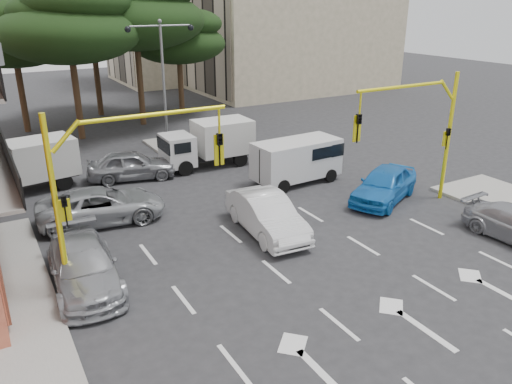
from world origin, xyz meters
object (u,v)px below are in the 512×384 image
Objects in this scene: signal_mast_left at (113,174)px; box_truck_a at (24,167)px; car_blue_compact at (384,184)px; van_white at (296,161)px; car_white_hatch at (266,215)px; car_silver_wagon at (84,266)px; car_silver_cross_a at (102,205)px; car_silver_cross_b at (131,165)px; box_truck_b at (208,144)px; signal_mast_right at (423,123)px; street_lamp_center at (162,63)px.

box_truck_a is at bearing 99.27° from signal_mast_left.
car_blue_compact is 1.04× the size of van_white.
car_white_hatch is 7.36m from car_silver_wagon.
car_silver_cross_b is (2.72, 4.73, 0.04)m from car_silver_cross_a.
box_truck_a is at bearing 86.52° from box_truck_b.
car_white_hatch is 0.93× the size of box_truck_b.
car_silver_cross_b is at bearing 71.78° from signal_mast_left.
car_white_hatch is at bearing 173.09° from signal_mast_right.
car_blue_compact reaches higher than car_silver_cross_a.
car_silver_wagon is 0.95× the size of car_silver_cross_a.
street_lamp_center is 10.38m from van_white.
signal_mast_right is at bearing 9.13° from car_blue_compact.
signal_mast_right is 6.72m from van_white.
car_silver_cross_b reaches higher than car_silver_cross_a.
signal_mast_left is 1.17× the size of box_truck_a.
signal_mast_right and signal_mast_left have the same top height.
car_silver_cross_a is (-6.20, -8.63, -4.69)m from street_lamp_center.
van_white is at bearing 49.63° from car_white_hatch.
street_lamp_center is at bearing 115.91° from signal_mast_right.
car_silver_wagon is (-7.34, -0.46, -0.07)m from car_white_hatch.
car_blue_compact is at bearing -119.86° from car_silver_cross_b.
box_truck_a is at bearing 144.69° from signal_mast_right.
car_silver_cross_a is at bearing 83.56° from signal_mast_left.
car_blue_compact reaches higher than car_silver_wagon.
box_truck_b is at bearing -49.35° from car_silver_cross_a.
car_white_hatch is 9.38m from box_truck_b.
street_lamp_center is at bearing -158.72° from van_white.
car_white_hatch is at bearing 7.09° from car_silver_wagon.
van_white is (3.84, -8.64, -4.29)m from street_lamp_center.
signal_mast_left is 3.40m from car_silver_wagon.
box_truck_a reaches higher than van_white.
car_silver_cross_b is 4.50m from box_truck_b.
car_blue_compact reaches higher than car_silver_cross_b.
car_silver_cross_a is (-13.00, 5.38, -3.15)m from signal_mast_right.
van_white is at bearing -66.04° from street_lamp_center.
car_white_hatch reaches higher than car_silver_cross_a.
street_lamp_center reaches higher than car_silver_cross_a.
signal_mast_right reaches higher than car_silver_wagon.
signal_mast_right is 1.13× the size of car_silver_cross_a.
box_truck_a is (-8.58, -3.11, -4.16)m from street_lamp_center.
street_lamp_center is 1.49× the size of box_truck_b.
car_silver_cross_a is at bearing -92.75° from van_white.
signal_mast_left is 1.23× the size of car_white_hatch.
signal_mast_left is at bearing 180.00° from signal_mast_right.
box_truck_a is (-5.11, 0.79, 0.48)m from car_silver_cross_b.
street_lamp_center is (-6.80, 14.01, 1.54)m from signal_mast_right.
signal_mast_right is 3.38m from car_blue_compact.
signal_mast_right is 15.14m from car_silver_wagon.
car_blue_compact is at bearing 5.17° from signal_mast_left.
van_white is (11.84, 4.92, 0.41)m from car_silver_wagon.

